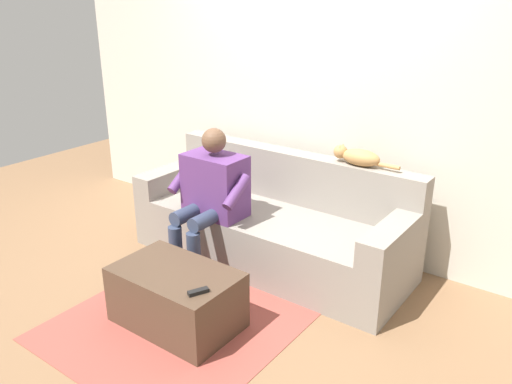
{
  "coord_description": "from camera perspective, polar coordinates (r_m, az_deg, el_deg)",
  "views": [
    {
      "loc": [
        -2.08,
        2.94,
        2.0
      ],
      "look_at": [
        0.0,
        0.1,
        0.64
      ],
      "focal_mm": 36.48,
      "sensor_mm": 36.0,
      "label": 1
    }
  ],
  "objects": [
    {
      "name": "couch",
      "position": [
        4.09,
        1.91,
        -3.72
      ],
      "size": [
        2.18,
        0.81,
        0.82
      ],
      "color": "gray",
      "rests_on": "ground"
    },
    {
      "name": "back_wall",
      "position": [
        4.23,
        6.24,
        10.6
      ],
      "size": [
        5.17,
        0.06,
        2.48
      ],
      "primitive_type": "cube",
      "color": "beige",
      "rests_on": "ground"
    },
    {
      "name": "floor_rug",
      "position": [
        3.57,
        -7.22,
        -13.14
      ],
      "size": [
        1.4,
        1.69,
        0.01
      ],
      "primitive_type": "cube",
      "color": "#9E473D",
      "rests_on": "ground"
    },
    {
      "name": "remote_black",
      "position": [
        3.05,
        -6.35,
        -10.81
      ],
      "size": [
        0.09,
        0.13,
        0.02
      ],
      "primitive_type": "cube",
      "rotation": [
        0.0,
        0.0,
        1.12
      ],
      "color": "black",
      "rests_on": "coffee_table"
    },
    {
      "name": "person_solo_seated",
      "position": [
        3.87,
        -5.0,
        0.04
      ],
      "size": [
        0.61,
        0.55,
        1.09
      ],
      "color": "#5B3370",
      "rests_on": "ground"
    },
    {
      "name": "coffee_table",
      "position": [
        3.4,
        -8.7,
        -11.36
      ],
      "size": [
        0.79,
        0.5,
        0.38
      ],
      "color": "#4C3828",
      "rests_on": "ground"
    },
    {
      "name": "cat_on_backrest",
      "position": [
        3.85,
        11.11,
        3.83
      ],
      "size": [
        0.51,
        0.15,
        0.13
      ],
      "color": "#B7844C",
      "rests_on": "couch"
    },
    {
      "name": "ground_plane",
      "position": [
        3.72,
        -4.66,
        -11.58
      ],
      "size": [
        8.0,
        8.0,
        0.0
      ],
      "primitive_type": "plane",
      "color": "#846042"
    }
  ]
}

